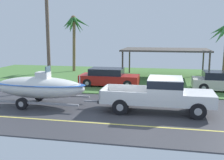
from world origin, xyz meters
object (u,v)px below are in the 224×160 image
palm_tree_near_right (74,28)px  utility_pole (47,26)px  pickup_truck_towing (164,93)px  parked_sedan_far (109,77)px  boat_on_trailer (39,87)px  carport_awning (165,50)px  parked_sedan_near (224,82)px

palm_tree_near_right → utility_pole: utility_pole is taller
utility_pole → palm_tree_near_right: bearing=98.9°
pickup_truck_towing → parked_sedan_far: bearing=124.3°
pickup_truck_towing → utility_pole: utility_pole is taller
boat_on_trailer → carport_awning: carport_awning is taller
boat_on_trailer → parked_sedan_near: 12.52m
parked_sedan_near → carport_awning: size_ratio=0.57×
carport_awning → palm_tree_near_right: palm_tree_near_right is taller
utility_pole → boat_on_trailer: bearing=-73.4°
palm_tree_near_right → parked_sedan_far: bearing=-54.0°
parked_sedan_far → carport_awning: bearing=49.9°
boat_on_trailer → carport_awning: size_ratio=0.86×
pickup_truck_towing → parked_sedan_far: (-4.29, 6.29, -0.34)m
parked_sedan_near → parked_sedan_far: size_ratio=0.97×
pickup_truck_towing → utility_pole: (-8.15, 4.11, 3.49)m
carport_awning → parked_sedan_far: bearing=-130.1°
pickup_truck_towing → parked_sedan_near: bearing=56.9°
parked_sedan_far → boat_on_trailer: bearing=-112.8°
pickup_truck_towing → boat_on_trailer: bearing=180.0°
carport_awning → utility_pole: bearing=-138.4°
palm_tree_near_right → utility_pole: size_ratio=0.67×
carport_awning → palm_tree_near_right: bearing=165.5°
parked_sedan_near → carport_awning: bearing=129.3°
pickup_truck_towing → boat_on_trailer: size_ratio=0.91×
parked_sedan_far → carport_awning: carport_awning is taller
boat_on_trailer → palm_tree_near_right: palm_tree_near_right is taller
boat_on_trailer → palm_tree_near_right: bearing=101.2°
boat_on_trailer → palm_tree_near_right: (-2.71, 13.64, 3.52)m
carport_awning → parked_sedan_near: bearing=-50.7°
parked_sedan_far → utility_pole: (-3.86, -2.18, 3.83)m
boat_on_trailer → parked_sedan_near: size_ratio=1.49×
boat_on_trailer → utility_pole: 5.51m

